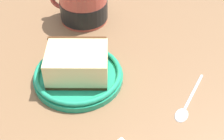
# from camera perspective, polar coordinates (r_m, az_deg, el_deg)

# --- Properties ---
(ground_plane) EXTENTS (1.58, 1.58, 0.03)m
(ground_plane) POSITION_cam_1_polar(r_m,az_deg,el_deg) (0.58, -6.32, -0.90)
(ground_plane) COLOR brown
(small_plate) EXTENTS (0.15, 0.15, 0.02)m
(small_plate) POSITION_cam_1_polar(r_m,az_deg,el_deg) (0.55, -6.37, -0.95)
(small_plate) COLOR #1E8C66
(small_plate) RESTS_ON ground_plane
(cake_slice) EXTENTS (0.10, 0.12, 0.05)m
(cake_slice) POSITION_cam_1_polar(r_m,az_deg,el_deg) (0.53, -6.55, 1.28)
(cake_slice) COLOR #472814
(cake_slice) RESTS_ON small_plate
(tea_mug) EXTENTS (0.10, 0.12, 0.09)m
(tea_mug) POSITION_cam_1_polar(r_m,az_deg,el_deg) (0.68, -5.26, 11.99)
(tea_mug) COLOR #BF4C3F
(tea_mug) RESTS_ON ground_plane
(teaspoon) EXTENTS (0.10, 0.09, 0.01)m
(teaspoon) POSITION_cam_1_polar(r_m,az_deg,el_deg) (0.52, 13.24, -6.38)
(teaspoon) COLOR silver
(teaspoon) RESTS_ON ground_plane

